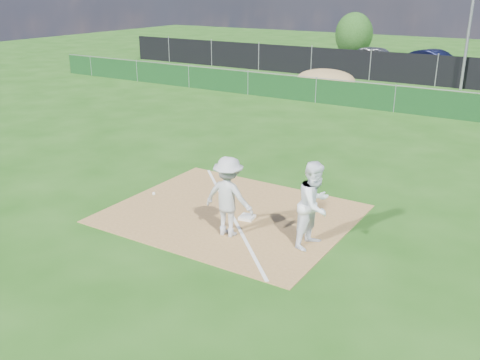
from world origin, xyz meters
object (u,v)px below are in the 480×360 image
(first_base, at_px, (247,217))
(tree_left, at_px, (354,34))
(car_left, at_px, (377,57))
(car_mid, at_px, (435,61))
(light_pole, at_px, (471,16))
(play_at_first, at_px, (228,197))
(runner, at_px, (315,205))

(first_base, bearing_deg, tree_left, 106.44)
(car_left, height_order, car_mid, car_left)
(light_pole, distance_m, first_base, 22.14)
(light_pole, height_order, tree_left, light_pole)
(play_at_first, relative_size, tree_left, 0.77)
(first_base, height_order, tree_left, tree_left)
(car_mid, bearing_deg, light_pole, -131.96)
(runner, bearing_deg, car_mid, 14.87)
(play_at_first, height_order, car_mid, play_at_first)
(light_pole, distance_m, play_at_first, 22.98)
(first_base, distance_m, runner, 2.27)
(light_pole, height_order, runner, light_pole)
(light_pole, distance_m, car_mid, 7.08)
(play_at_first, height_order, runner, runner)
(light_pole, bearing_deg, tree_left, 135.34)
(tree_left, bearing_deg, first_base, -73.56)
(runner, xyz_separation_m, car_left, (-7.82, 27.63, -0.23))
(car_left, distance_m, tree_left, 6.19)
(runner, relative_size, tree_left, 0.56)
(play_at_first, distance_m, car_mid, 28.46)
(play_at_first, distance_m, runner, 2.01)
(play_at_first, xyz_separation_m, car_left, (-5.90, 28.21, -0.20))
(car_left, xyz_separation_m, tree_left, (-3.67, 4.87, 1.06))
(car_left, xyz_separation_m, car_mid, (3.96, 0.19, -0.04))
(runner, bearing_deg, tree_left, 26.44)
(tree_left, bearing_deg, car_left, -53.01)
(light_pole, height_order, play_at_first, light_pole)
(light_pole, relative_size, car_left, 1.76)
(light_pole, distance_m, car_left, 9.26)
(first_base, bearing_deg, play_at_first, -84.31)
(light_pole, bearing_deg, first_base, -92.55)
(light_pole, height_order, car_left, light_pole)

